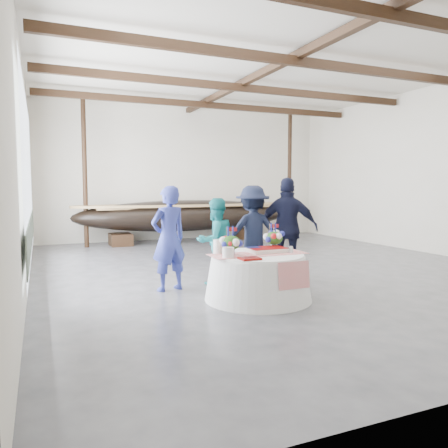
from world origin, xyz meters
name	(u,v)px	position (x,y,z in m)	size (l,w,h in m)	color
floor	(271,267)	(0.00, 0.00, 0.00)	(10.00, 12.00, 0.01)	#3D3D42
wall_back	(187,174)	(0.00, 6.00, 2.25)	(10.00, 0.02, 4.50)	silver
wall_left	(23,162)	(-5.00, 0.00, 2.25)	(0.02, 12.00, 4.50)	silver
wall_right	(438,170)	(5.00, 0.00, 2.25)	(0.02, 12.00, 4.50)	silver
ceiling	(273,62)	(0.00, 0.00, 4.50)	(10.00, 12.00, 0.01)	white
pavilion_structure	(255,93)	(0.00, 0.85, 4.00)	(9.80, 11.76, 4.50)	black
open_bay	(29,186)	(-4.95, 1.00, 1.83)	(0.03, 7.00, 3.20)	silver
longboat_display	(188,215)	(-0.31, 5.01, 0.87)	(7.30, 1.46, 1.37)	black
banquet_table	(258,277)	(-1.57, -2.36, 0.37)	(1.72, 1.72, 0.74)	white
tabletop_items	(252,244)	(-1.60, -2.22, 0.89)	(1.59, 1.00, 0.40)	red
guest_woman_blue	(169,238)	(-2.71, -1.19, 0.91)	(0.67, 0.44, 1.83)	navy
guest_woman_teal	(215,241)	(-1.77, -1.02, 0.80)	(0.78, 0.61, 1.60)	teal
guest_man_left	(253,233)	(-0.94, -0.92, 0.92)	(1.19, 0.68, 1.84)	black
guest_man_right	(288,228)	(-0.29, -1.15, 0.99)	(1.17, 0.49, 1.99)	black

